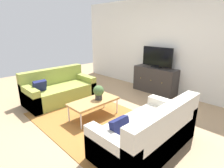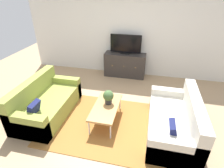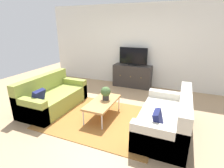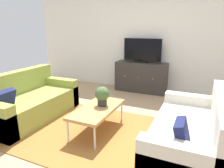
% 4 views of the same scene
% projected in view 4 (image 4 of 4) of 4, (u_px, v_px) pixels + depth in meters
% --- Properties ---
extents(ground_plane, '(10.00, 10.00, 0.00)m').
position_uv_depth(ground_plane, '(100.00, 129.00, 3.32)').
color(ground_plane, tan).
extents(wall_back, '(6.40, 0.12, 2.70)m').
position_uv_depth(wall_back, '(145.00, 37.00, 5.19)').
color(wall_back, silver).
rests_on(wall_back, ground_plane).
extents(area_rug, '(2.50, 1.90, 0.01)m').
position_uv_depth(area_rug, '(95.00, 133.00, 3.18)').
color(area_rug, '#9E662D').
rests_on(area_rug, ground_plane).
extents(couch_left_side, '(0.90, 1.74, 0.82)m').
position_uv_depth(couch_left_side, '(27.00, 103.00, 3.72)').
color(couch_left_side, olive).
rests_on(couch_left_side, ground_plane).
extents(couch_right_side, '(0.90, 1.74, 0.82)m').
position_uv_depth(couch_right_side, '(196.00, 136.00, 2.58)').
color(couch_right_side, beige).
rests_on(couch_right_side, ground_plane).
extents(coffee_table, '(0.51, 1.06, 0.39)m').
position_uv_depth(coffee_table, '(97.00, 110.00, 3.18)').
color(coffee_table, '#B7844C').
rests_on(coffee_table, ground_plane).
extents(potted_plant, '(0.23, 0.23, 0.31)m').
position_uv_depth(potted_plant, '(102.00, 95.00, 3.21)').
color(potted_plant, '#2D2D2D').
rests_on(potted_plant, coffee_table).
extents(tv_console, '(1.28, 0.47, 0.75)m').
position_uv_depth(tv_console, '(141.00, 77.00, 5.20)').
color(tv_console, '#332D2B').
rests_on(tv_console, ground_plane).
extents(flat_screen_tv, '(0.95, 0.16, 0.59)m').
position_uv_depth(flat_screen_tv, '(142.00, 51.00, 5.04)').
color(flat_screen_tv, black).
rests_on(flat_screen_tv, tv_console).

